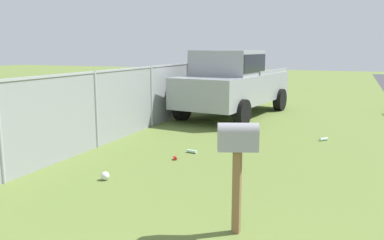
% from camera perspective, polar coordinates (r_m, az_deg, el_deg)
% --- Properties ---
extents(mailbox, '(0.35, 0.50, 1.32)m').
position_cam_1_polar(mailbox, '(4.63, 6.50, -3.72)').
color(mailbox, brown).
rests_on(mailbox, ground).
extents(pickup_truck, '(5.29, 2.80, 2.09)m').
position_cam_1_polar(pickup_truck, '(12.94, 5.79, 5.46)').
color(pickup_truck, '#93999E').
rests_on(pickup_truck, ground).
extents(fence_section, '(18.16, 0.07, 1.68)m').
position_cam_1_polar(fence_section, '(12.29, -3.03, 4.34)').
color(fence_section, '#9EA3A8').
rests_on(fence_section, ground).
extents(litter_bag_by_mailbox, '(0.14, 0.14, 0.14)m').
position_cam_1_polar(litter_bag_by_mailbox, '(6.87, -12.23, -7.76)').
color(litter_bag_by_mailbox, silver).
rests_on(litter_bag_by_mailbox, ground).
extents(litter_can_midfield_b, '(0.14, 0.12, 0.07)m').
position_cam_1_polar(litter_can_midfield_b, '(7.90, -2.43, -5.42)').
color(litter_can_midfield_b, red).
rests_on(litter_can_midfield_b, ground).
extents(litter_bottle_far_scatter, '(0.21, 0.20, 0.07)m').
position_cam_1_polar(litter_bottle_far_scatter, '(9.99, 18.17, -2.60)').
color(litter_bottle_far_scatter, '#B2D8BF').
rests_on(litter_bottle_far_scatter, ground).
extents(litter_bottle_near_hydrant, '(0.10, 0.23, 0.07)m').
position_cam_1_polar(litter_bottle_near_hydrant, '(8.39, -0.02, -4.47)').
color(litter_bottle_near_hydrant, '#B2D8BF').
rests_on(litter_bottle_near_hydrant, ground).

